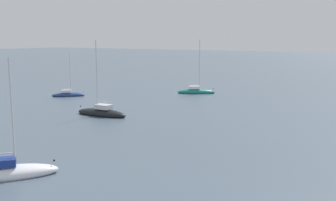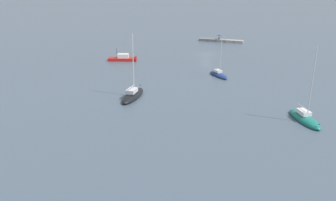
{
  "view_description": "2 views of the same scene",
  "coord_description": "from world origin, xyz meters",
  "px_view_note": "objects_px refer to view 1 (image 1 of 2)",
  "views": [
    {
      "loc": [
        41.82,
        67.78,
        10.13
      ],
      "look_at": [
        -7.39,
        37.5,
        0.83
      ],
      "focal_mm": 41.88,
      "sensor_mm": 36.0,
      "label": 1
    },
    {
      "loc": [
        -19.1,
        81.23,
        18.22
      ],
      "look_at": [
        -2.95,
        35.48,
        0.81
      ],
      "focal_mm": 38.24,
      "sensor_mm": 36.0,
      "label": 2
    }
  ],
  "objects_px": {
    "sailboat_teal_near": "(196,92)",
    "sailboat_navy_mid": "(68,95)",
    "sailboat_white_outer": "(7,173)",
    "sailboat_black_far": "(102,113)"
  },
  "relations": [
    {
      "from": "sailboat_teal_near",
      "to": "sailboat_navy_mid",
      "type": "xyz_separation_m",
      "value": [
        14.95,
        -17.34,
        -0.07
      ]
    },
    {
      "from": "sailboat_teal_near",
      "to": "sailboat_white_outer",
      "type": "xyz_separation_m",
      "value": [
        46.19,
        8.5,
        0.01
      ]
    },
    {
      "from": "sailboat_teal_near",
      "to": "sailboat_black_far",
      "type": "relative_size",
      "value": 1.0
    },
    {
      "from": "sailboat_teal_near",
      "to": "sailboat_white_outer",
      "type": "relative_size",
      "value": 1.12
    },
    {
      "from": "sailboat_navy_mid",
      "to": "sailboat_white_outer",
      "type": "height_order",
      "value": "sailboat_white_outer"
    },
    {
      "from": "sailboat_navy_mid",
      "to": "sailboat_white_outer",
      "type": "relative_size",
      "value": 0.84
    },
    {
      "from": "sailboat_teal_near",
      "to": "sailboat_white_outer",
      "type": "height_order",
      "value": "sailboat_teal_near"
    },
    {
      "from": "sailboat_black_far",
      "to": "sailboat_teal_near",
      "type": "bearing_deg",
      "value": -6.46
    },
    {
      "from": "sailboat_teal_near",
      "to": "sailboat_black_far",
      "type": "distance_m",
      "value": 24.95
    },
    {
      "from": "sailboat_navy_mid",
      "to": "sailboat_black_far",
      "type": "relative_size",
      "value": 0.75
    }
  ]
}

